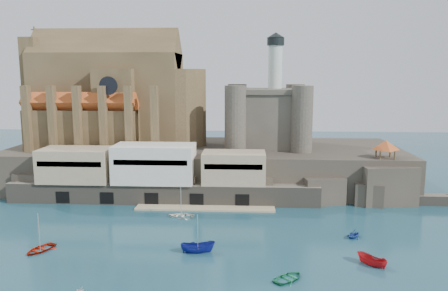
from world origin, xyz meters
TOP-DOWN VIEW (x-y plane):
  - ground at (0.00, 0.00)m, footprint 300.00×300.00m
  - promontory at (-0.19, 39.37)m, footprint 100.00×36.00m
  - quay at (-10.19, 23.07)m, footprint 70.00×12.00m
  - church at (-24.13, 41.85)m, footprint 47.00×25.93m
  - castle_keep at (16.08, 41.08)m, footprint 21.20×21.20m
  - rock_outcrop at (42.00, 25.84)m, footprint 14.50×10.50m
  - pavilion at (42.00, 26.00)m, footprint 6.40×6.40m
  - boat_0 at (-22.87, -6.13)m, footprint 4.03×2.58m
  - boat_2 at (3.11, -5.43)m, footprint 2.40×2.35m
  - boat_3 at (17.03, -14.15)m, footprint 3.31×3.40m
  - boat_5 at (30.00, -8.75)m, footprint 2.65×2.65m
  - boat_6 at (-2.35, 12.34)m, footprint 1.62×4.00m
  - boat_7 at (30.00, 2.61)m, footprint 3.41×3.35m

SIDE VIEW (x-z plane):
  - ground at x=0.00m, z-range 0.00..0.00m
  - boat_0 at x=-22.87m, z-range -2.73..2.73m
  - boat_2 at x=3.11m, z-range -2.80..2.80m
  - boat_3 at x=17.03m, z-range -2.57..2.57m
  - boat_5 at x=30.00m, z-range -2.46..2.46m
  - boat_6 at x=-2.35m, z-range -2.72..2.72m
  - boat_7 at x=30.00m, z-range -1.72..1.72m
  - rock_outcrop at x=42.00m, z-range -0.33..8.37m
  - promontory at x=-0.19m, z-range -0.08..9.92m
  - quay at x=-10.19m, z-range -0.46..12.59m
  - pavilion at x=42.00m, z-range 10.03..15.43m
  - castle_keep at x=16.08m, z-range 3.66..32.96m
  - church at x=-24.13m, z-range 6.88..37.38m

